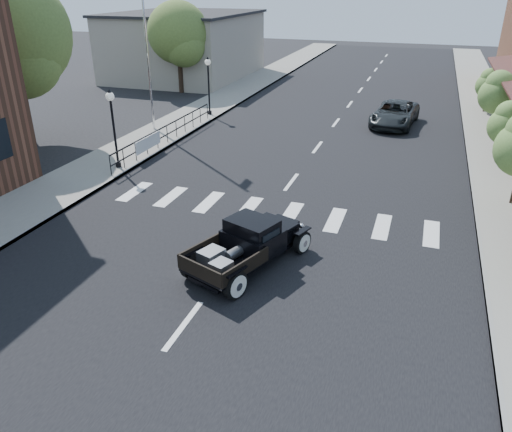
% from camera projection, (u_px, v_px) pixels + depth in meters
% --- Properties ---
extents(ground, '(120.00, 120.00, 0.00)m').
position_uv_depth(ground, '(229.00, 265.00, 14.67)').
color(ground, black).
rests_on(ground, ground).
extents(road, '(14.00, 80.00, 0.02)m').
position_uv_depth(road, '(329.00, 132.00, 27.49)').
color(road, black).
rests_on(road, ground).
extents(road_markings, '(12.00, 60.00, 0.06)m').
position_uv_depth(road_markings, '(308.00, 160.00, 23.22)').
color(road_markings, silver).
rests_on(road_markings, ground).
extents(sidewalk_left, '(3.00, 80.00, 0.15)m').
position_uv_depth(sidewalk_left, '(189.00, 118.00, 29.93)').
color(sidewalk_left, gray).
rests_on(sidewalk_left, ground).
extents(sidewalk_right, '(3.00, 80.00, 0.15)m').
position_uv_depth(sidewalk_right, '(497.00, 146.00, 24.98)').
color(sidewalk_right, gray).
rests_on(sidewalk_right, ground).
extents(low_building_left, '(10.00, 12.00, 5.00)m').
position_uv_depth(low_building_left, '(185.00, 47.00, 41.90)').
color(low_building_left, gray).
rests_on(low_building_left, ground).
extents(railing, '(0.08, 10.00, 1.00)m').
position_uv_depth(railing, '(167.00, 132.00, 25.06)').
color(railing, black).
rests_on(railing, sidewalk_left).
extents(banner, '(0.04, 2.20, 0.60)m').
position_uv_depth(banner, '(149.00, 148.00, 23.42)').
color(banner, silver).
rests_on(banner, sidewalk_left).
extents(lamp_post_b, '(0.36, 0.36, 3.38)m').
position_uv_depth(lamp_post_b, '(114.00, 129.00, 21.22)').
color(lamp_post_b, black).
rests_on(lamp_post_b, sidewalk_left).
extents(lamp_post_c, '(0.36, 0.36, 3.38)m').
position_uv_depth(lamp_post_c, '(209.00, 86.00, 29.77)').
color(lamp_post_c, black).
rests_on(lamp_post_c, sidewalk_left).
extents(flagpole, '(0.12, 0.12, 11.38)m').
position_uv_depth(flagpole, '(144.00, 18.00, 25.10)').
color(flagpole, silver).
rests_on(flagpole, sidewalk_left).
extents(big_tree_near, '(5.51, 5.51, 8.09)m').
position_uv_depth(big_tree_near, '(17.00, 62.00, 23.85)').
color(big_tree_near, '#4D642A').
rests_on(big_tree_near, ground).
extents(big_tree_far, '(4.34, 4.34, 6.37)m').
position_uv_depth(big_tree_far, '(179.00, 48.00, 35.75)').
color(big_tree_far, '#4D642A').
rests_on(big_tree_far, ground).
extents(small_tree_c, '(1.61, 1.61, 2.69)m').
position_uv_depth(small_tree_c, '(505.00, 134.00, 21.82)').
color(small_tree_c, '#527435').
rests_on(small_tree_c, sidewalk_right).
extents(small_tree_d, '(1.89, 1.89, 3.15)m').
position_uv_depth(small_tree_d, '(495.00, 103.00, 26.23)').
color(small_tree_d, '#527435').
rests_on(small_tree_d, sidewalk_right).
extents(small_tree_e, '(1.52, 1.52, 2.53)m').
position_uv_depth(small_tree_e, '(487.00, 91.00, 30.58)').
color(small_tree_e, '#527435').
rests_on(small_tree_e, sidewalk_right).
extents(hotrod_pickup, '(3.32, 4.65, 1.46)m').
position_uv_depth(hotrod_pickup, '(248.00, 244.00, 14.34)').
color(hotrod_pickup, black).
rests_on(hotrod_pickup, ground).
extents(second_car, '(2.68, 4.99, 1.33)m').
position_uv_depth(second_car, '(395.00, 114.00, 28.41)').
color(second_car, black).
rests_on(second_car, ground).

